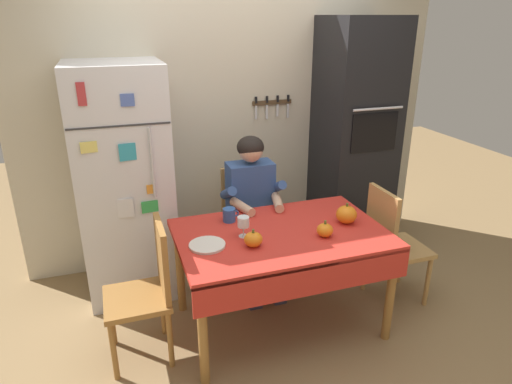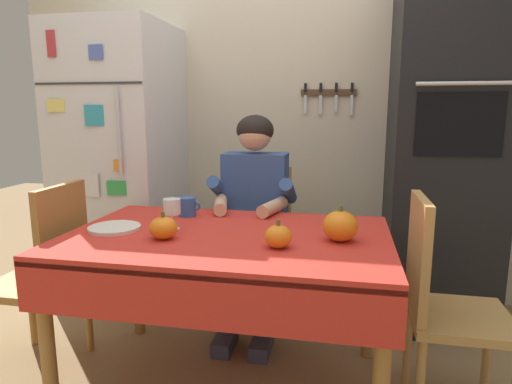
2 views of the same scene
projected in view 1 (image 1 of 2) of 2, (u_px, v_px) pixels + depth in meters
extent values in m
plane|color=#93754C|center=(284.00, 331.00, 3.22)|extent=(10.00, 10.00, 0.00)
cube|color=beige|center=(235.00, 113.00, 3.95)|extent=(3.70, 0.10, 2.60)
cube|color=#4C3823|center=(272.00, 102.00, 3.96)|extent=(0.36, 0.02, 0.04)
cube|color=silver|center=(256.00, 112.00, 3.93)|extent=(0.02, 0.01, 0.12)
cube|color=black|center=(256.00, 100.00, 3.89)|extent=(0.02, 0.01, 0.06)
cube|color=silver|center=(267.00, 112.00, 3.96)|extent=(0.02, 0.01, 0.12)
cube|color=black|center=(267.00, 99.00, 3.92)|extent=(0.02, 0.01, 0.06)
cube|color=silver|center=(277.00, 110.00, 3.99)|extent=(0.02, 0.01, 0.11)
cube|color=black|center=(278.00, 99.00, 3.95)|extent=(0.02, 0.01, 0.06)
cube|color=silver|center=(288.00, 111.00, 4.02)|extent=(0.02, 0.01, 0.13)
cube|color=black|center=(288.00, 98.00, 3.98)|extent=(0.02, 0.01, 0.06)
cube|color=silver|center=(125.00, 183.00, 3.45)|extent=(0.68, 0.68, 1.80)
cylinder|color=silver|center=(152.00, 163.00, 3.10)|extent=(0.02, 0.02, 0.50)
cube|color=#333335|center=(120.00, 126.00, 2.96)|extent=(0.67, 0.01, 0.01)
cube|color=teal|center=(128.00, 152.00, 3.03)|extent=(0.11, 0.02, 0.12)
cube|color=#E5D666|center=(89.00, 147.00, 2.94)|extent=(0.11, 0.02, 0.07)
cube|color=green|center=(150.00, 207.00, 3.22)|extent=(0.12, 0.02, 0.09)
cube|color=silver|center=(126.00, 208.00, 3.16)|extent=(0.11, 0.02, 0.14)
cube|color=#B73338|center=(81.00, 94.00, 2.81)|extent=(0.05, 0.01, 0.15)
cube|color=#4C66B7|center=(127.00, 100.00, 2.91)|extent=(0.09, 0.02, 0.08)
cube|color=orange|center=(151.00, 189.00, 3.17)|extent=(0.05, 0.01, 0.07)
cube|color=black|center=(354.00, 141.00, 4.03)|extent=(0.60, 0.60, 2.10)
cube|color=black|center=(374.00, 132.00, 3.70)|extent=(0.42, 0.01, 0.32)
cylinder|color=silver|center=(378.00, 109.00, 3.61)|extent=(0.45, 0.02, 0.02)
cylinder|color=#9E6B33|center=(203.00, 335.00, 2.64)|extent=(0.06, 0.06, 0.70)
cylinder|color=#9E6B33|center=(180.00, 269.00, 3.33)|extent=(0.06, 0.06, 0.70)
cylinder|color=#9E6B33|center=(390.00, 295.00, 3.02)|extent=(0.06, 0.06, 0.70)
cylinder|color=#9E6B33|center=(335.00, 243.00, 3.71)|extent=(0.06, 0.06, 0.70)
cube|color=red|center=(281.00, 234.00, 3.04)|extent=(1.40, 0.90, 0.04)
cube|color=red|center=(308.00, 281.00, 2.69)|extent=(1.40, 0.01, 0.20)
cube|color=tan|center=(249.00, 230.00, 3.75)|extent=(0.40, 0.40, 0.04)
cube|color=tan|center=(242.00, 194.00, 3.82)|extent=(0.36, 0.04, 0.48)
cylinder|color=tan|center=(236.00, 267.00, 3.63)|extent=(0.04, 0.04, 0.41)
cylinder|color=tan|center=(225.00, 248.00, 3.93)|extent=(0.04, 0.04, 0.41)
cylinder|color=tan|center=(275.00, 260.00, 3.74)|extent=(0.04, 0.04, 0.41)
cylinder|color=tan|center=(261.00, 242.00, 4.04)|extent=(0.04, 0.04, 0.41)
cube|color=#38384C|center=(252.00, 297.00, 3.53)|extent=(0.10, 0.22, 0.08)
cube|color=#38384C|center=(276.00, 292.00, 3.59)|extent=(0.10, 0.22, 0.08)
cylinder|color=#38384C|center=(250.00, 272.00, 3.51)|extent=(0.09, 0.09, 0.38)
cylinder|color=#38384C|center=(273.00, 268.00, 3.57)|extent=(0.09, 0.09, 0.38)
cube|color=#38384C|center=(244.00, 232.00, 3.56)|extent=(0.12, 0.40, 0.11)
cube|color=#38384C|center=(266.00, 229.00, 3.61)|extent=(0.12, 0.40, 0.11)
cube|color=#33518E|center=(250.00, 192.00, 3.59)|extent=(0.36, 0.20, 0.48)
cylinder|color=#33518E|center=(228.00, 193.00, 3.45)|extent=(0.07, 0.26, 0.18)
cylinder|color=#33518E|center=(277.00, 187.00, 3.57)|extent=(0.07, 0.26, 0.18)
cylinder|color=#D8A884|center=(242.00, 207.00, 3.34)|extent=(0.13, 0.27, 0.07)
cylinder|color=#D8A884|center=(278.00, 202.00, 3.42)|extent=(0.13, 0.27, 0.07)
sphere|color=#D8A884|center=(251.00, 150.00, 3.44)|extent=(0.19, 0.19, 0.19)
ellipsoid|color=black|center=(250.00, 147.00, 3.44)|extent=(0.21, 0.21, 0.17)
cube|color=tan|center=(399.00, 249.00, 3.45)|extent=(0.40, 0.40, 0.04)
cube|color=tan|center=(382.00, 221.00, 3.30)|extent=(0.04, 0.36, 0.48)
cylinder|color=tan|center=(428.00, 282.00, 3.44)|extent=(0.04, 0.04, 0.41)
cylinder|color=tan|center=(389.00, 290.00, 3.33)|extent=(0.04, 0.04, 0.41)
cylinder|color=tan|center=(401.00, 260.00, 3.74)|extent=(0.04, 0.04, 0.41)
cylinder|color=tan|center=(365.00, 267.00, 3.63)|extent=(0.04, 0.04, 0.41)
cube|color=#9E6B33|center=(137.00, 299.00, 2.84)|extent=(0.40, 0.40, 0.04)
cube|color=#9E6B33|center=(162.00, 259.00, 2.80)|extent=(0.04, 0.36, 0.48)
cylinder|color=#9E6B33|center=(112.00, 318.00, 3.02)|extent=(0.04, 0.04, 0.41)
cylinder|color=#9E6B33|center=(163.00, 308.00, 3.12)|extent=(0.04, 0.04, 0.41)
cylinder|color=#9E6B33|center=(114.00, 352.00, 2.72)|extent=(0.04, 0.04, 0.41)
cylinder|color=#9E6B33|center=(170.00, 339.00, 2.82)|extent=(0.04, 0.04, 0.41)
cylinder|color=#2D569E|center=(229.00, 215.00, 3.17)|extent=(0.09, 0.09, 0.10)
torus|color=#2D569E|center=(236.00, 213.00, 3.19)|extent=(0.05, 0.01, 0.05)
cylinder|color=white|center=(244.00, 236.00, 2.97)|extent=(0.06, 0.06, 0.01)
cylinder|color=white|center=(243.00, 231.00, 2.96)|extent=(0.01, 0.01, 0.07)
cylinder|color=white|center=(243.00, 222.00, 2.93)|extent=(0.08, 0.08, 0.07)
ellipsoid|color=orange|center=(325.00, 230.00, 2.96)|extent=(0.11, 0.11, 0.09)
cylinder|color=#4C6023|center=(325.00, 222.00, 2.94)|extent=(0.02, 0.02, 0.02)
ellipsoid|color=orange|center=(346.00, 214.00, 3.14)|extent=(0.15, 0.15, 0.13)
cylinder|color=#4C6023|center=(347.00, 205.00, 3.12)|extent=(0.02, 0.02, 0.02)
ellipsoid|color=orange|center=(253.00, 239.00, 2.83)|extent=(0.12, 0.12, 0.09)
cylinder|color=#4C6023|center=(253.00, 231.00, 2.81)|extent=(0.02, 0.02, 0.02)
cylinder|color=silver|center=(207.00, 245.00, 2.84)|extent=(0.23, 0.23, 0.02)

